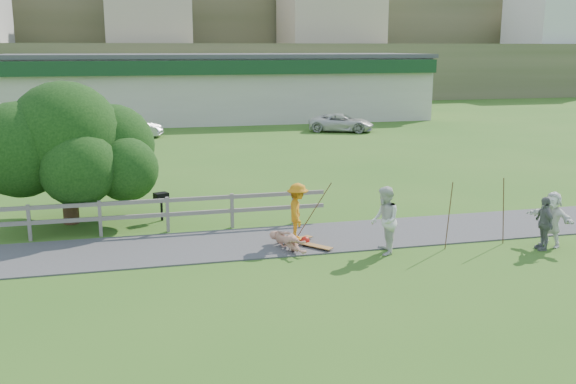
# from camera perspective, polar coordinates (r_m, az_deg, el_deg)

# --- Properties ---
(ground) EXTENTS (260.00, 260.00, 0.00)m
(ground) POSITION_cam_1_polar(r_m,az_deg,el_deg) (17.29, -3.23, -6.08)
(ground) COLOR #31631C
(ground) RESTS_ON ground
(path) EXTENTS (34.00, 3.00, 0.04)m
(path) POSITION_cam_1_polar(r_m,az_deg,el_deg) (18.69, -4.09, -4.58)
(path) COLOR #3D3D40
(path) RESTS_ON ground
(fence) EXTENTS (15.05, 0.10, 1.10)m
(fence) POSITION_cam_1_polar(r_m,az_deg,el_deg) (20.05, -18.15, -1.90)
(fence) COLOR slate
(fence) RESTS_ON ground
(strip_mall) EXTENTS (32.50, 10.75, 5.10)m
(strip_mall) POSITION_cam_1_polar(r_m,az_deg,el_deg) (51.60, -6.19, 9.31)
(strip_mall) COLOR #B8B1A1
(strip_mall) RESTS_ON ground
(skater_rider) EXTENTS (0.85, 1.19, 1.67)m
(skater_rider) POSITION_cam_1_polar(r_m,az_deg,el_deg) (18.53, 0.86, -2.07)
(skater_rider) COLOR orange
(skater_rider) RESTS_ON ground
(skater_fallen) EXTENTS (1.56, 0.85, 0.56)m
(skater_fallen) POSITION_cam_1_polar(r_m,az_deg,el_deg) (17.99, -0.01, -4.37)
(skater_fallen) COLOR tan
(skater_fallen) RESTS_ON ground
(spectator_a) EXTENTS (0.92, 1.07, 1.89)m
(spectator_a) POSITION_cam_1_polar(r_m,az_deg,el_deg) (17.74, 8.58, -2.53)
(spectator_a) COLOR silver
(spectator_a) RESTS_ON ground
(spectator_b) EXTENTS (0.51, 0.94, 1.52)m
(spectator_b) POSITION_cam_1_polar(r_m,az_deg,el_deg) (19.33, 21.80, -2.60)
(spectator_b) COLOR slate
(spectator_b) RESTS_ON ground
(spectator_d) EXTENTS (0.96, 1.55, 1.59)m
(spectator_d) POSITION_cam_1_polar(r_m,az_deg,el_deg) (19.77, 22.42, -2.23)
(spectator_d) COLOR white
(spectator_d) RESTS_ON ground
(car_silver) EXTENTS (3.91, 2.22, 1.22)m
(car_silver) POSITION_cam_1_polar(r_m,az_deg,el_deg) (41.99, -13.68, 5.57)
(car_silver) COLOR #9A9CA2
(car_silver) RESTS_ON ground
(car_white) EXTENTS (4.80, 3.55, 1.21)m
(car_white) POSITION_cam_1_polar(r_m,az_deg,el_deg) (43.81, 4.75, 6.16)
(car_white) COLOR beige
(car_white) RESTS_ON ground
(tree) EXTENTS (5.65, 5.65, 3.66)m
(tree) POSITION_cam_1_polar(r_m,az_deg,el_deg) (21.59, -19.00, 2.05)
(tree) COLOR black
(tree) RESTS_ON ground
(bbq) EXTENTS (0.52, 0.47, 0.94)m
(bbq) POSITION_cam_1_polar(r_m,az_deg,el_deg) (21.42, -11.18, -1.29)
(bbq) COLOR black
(bbq) RESTS_ON ground
(longboard_rider) EXTENTS (1.00, 0.69, 0.11)m
(longboard_rider) POSITION_cam_1_polar(r_m,az_deg,el_deg) (18.75, 0.86, -4.37)
(longboard_rider) COLOR olive
(longboard_rider) RESTS_ON ground
(longboard_fallen) EXTENTS (0.83, 0.93, 0.11)m
(longboard_fallen) POSITION_cam_1_polar(r_m,az_deg,el_deg) (18.16, 2.53, -4.95)
(longboard_fallen) COLOR olive
(longboard_fallen) RESTS_ON ground
(helmet) EXTENTS (0.26, 0.26, 0.26)m
(helmet) POSITION_cam_1_polar(r_m,az_deg,el_deg) (18.50, 1.54, -4.36)
(helmet) COLOR #B01910
(helmet) RESTS_ON ground
(pole_rider) EXTENTS (0.03, 0.03, 1.97)m
(pole_rider) POSITION_cam_1_polar(r_m,az_deg,el_deg) (19.03, 2.31, -1.21)
(pole_rider) COLOR #543521
(pole_rider) RESTS_ON ground
(pole_spec_left) EXTENTS (0.03, 0.03, 1.94)m
(pole_spec_left) POSITION_cam_1_polar(r_m,az_deg,el_deg) (18.49, 14.11, -2.06)
(pole_spec_left) COLOR #543521
(pole_spec_left) RESTS_ON ground
(pole_spec_right) EXTENTS (0.03, 0.03, 1.96)m
(pole_spec_right) POSITION_cam_1_polar(r_m,az_deg,el_deg) (19.42, 18.60, -1.61)
(pole_spec_right) COLOR #543521
(pole_spec_right) RESTS_ON ground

